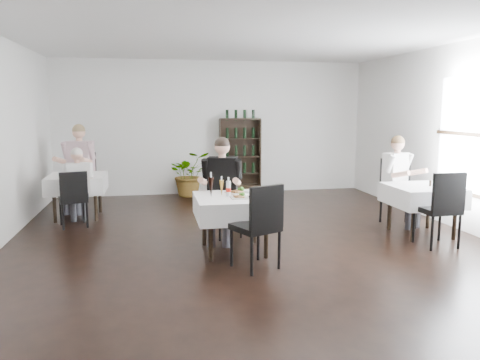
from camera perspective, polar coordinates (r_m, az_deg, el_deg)
name	(u,v)px	position (r m, az deg, el deg)	size (l,w,h in m)	color
room_shell	(256,142)	(6.29, 1.93, 4.64)	(9.00, 9.00, 9.00)	black
wine_shelf	(240,157)	(10.68, 0.01, 2.85)	(0.90, 0.28, 1.75)	black
main_table	(234,207)	(6.36, -0.76, -3.32)	(1.03, 1.03, 0.77)	black
left_table	(77,183)	(8.83, -19.22, -0.39)	(0.98, 0.98, 0.77)	black
right_table	(422,195)	(7.72, 21.34, -1.77)	(0.98, 0.98, 0.77)	black
potted_tree	(190,174)	(10.46, -6.17, 0.76)	(0.90, 0.78, 1.00)	#24581E
main_chair_far	(223,203)	(7.18, -2.10, -2.79)	(0.52, 0.52, 0.90)	black
main_chair_near	(260,221)	(5.65, 2.42, -5.07)	(0.64, 0.64, 1.06)	black
left_chair_far	(85,177)	(9.51, -18.41, 0.30)	(0.62, 0.63, 1.09)	black
left_chair_near	(73,195)	(8.11, -19.66, -1.79)	(0.53, 0.53, 0.94)	black
right_chair_far	(397,187)	(8.29, 18.61, -0.84)	(0.59, 0.60, 1.11)	black
right_chair_near	(442,204)	(7.12, 23.38, -2.75)	(0.52, 0.52, 1.09)	black
diner_main	(222,182)	(6.80, -2.26, -0.20)	(0.65, 0.69, 1.54)	#3F3F46
diner_left_far	(78,161)	(9.31, -19.12, 2.18)	(0.71, 0.76, 1.65)	#3F3F46
diner_left_near	(78,180)	(8.25, -19.15, -0.01)	(0.54, 0.56, 1.31)	#3F3F46
diner_right_far	(400,174)	(8.20, 18.91, 0.73)	(0.68, 0.71, 1.50)	#3F3F46
plate_far	(238,192)	(6.54, -0.21, -1.48)	(0.36, 0.36, 0.09)	white
plate_near	(240,197)	(6.20, -0.03, -2.07)	(0.23, 0.23, 0.07)	white
pilsner_dark	(211,187)	(6.23, -3.55, -0.87)	(0.08, 0.08, 0.34)	black
pilsner_lager	(222,188)	(6.35, -2.26, -0.96)	(0.06, 0.06, 0.27)	#C08B31
coke_bottle	(228,189)	(6.32, -1.42, -1.05)	(0.07, 0.07, 0.26)	silver
napkin_cutlery	(251,198)	(6.21, 1.38, -2.16)	(0.19, 0.20, 0.02)	black
pepper_mill	(430,183)	(7.70, 22.18, -0.37)	(0.04, 0.04, 0.09)	black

